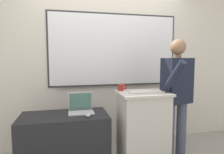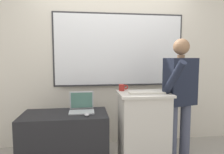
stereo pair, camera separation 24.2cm
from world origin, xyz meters
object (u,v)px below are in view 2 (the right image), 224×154
Objects in this scene: wireless_keyboard at (147,93)px; side_desk at (65,141)px; coffee_mug at (122,87)px; computer_mouse_by_laptop at (87,114)px; lectern_podium at (143,131)px; laptop at (82,105)px; computer_mouse_by_keyboard at (166,92)px; person_presenter at (180,94)px.

side_desk is at bearing 169.81° from wireless_keyboard.
side_desk is 8.53× the size of coffee_mug.
computer_mouse_by_laptop is at bearing -157.12° from coffee_mug.
lectern_podium is 0.49m from wireless_keyboard.
laptop is 3.09× the size of computer_mouse_by_laptop.
wireless_keyboard reaches higher than computer_mouse_by_laptop.
wireless_keyboard is (0.98, -0.18, 0.62)m from side_desk.
wireless_keyboard is at bearing -179.82° from computer_mouse_by_keyboard.
person_presenter is 5.23× the size of laptop.
computer_mouse_by_laptop is at bearing 176.59° from wireless_keyboard.
side_desk is 3.34× the size of laptop.
laptop is 2.55× the size of coffee_mug.
wireless_keyboard is (0.77, -0.27, 0.19)m from laptop.
computer_mouse_by_keyboard is (0.24, 0.00, 0.01)m from wireless_keyboard.
person_presenter is at bearing -10.50° from coffee_mug.
coffee_mug reaches higher than lectern_podium.
laptop is 3.09× the size of computer_mouse_by_keyboard.
person_presenter reaches higher than computer_mouse_by_keyboard.
wireless_keyboard reaches higher than lectern_podium.
computer_mouse_by_keyboard is at bearing -25.38° from coffee_mug.
wireless_keyboard is 0.35m from coffee_mug.
person_presenter is (0.49, 0.04, 0.44)m from lectern_podium.
computer_mouse_by_laptop is 0.57m from coffee_mug.
lectern_podium is at bearing -36.59° from coffee_mug.
coffee_mug reaches higher than computer_mouse_by_laptop.
wireless_keyboard reaches higher than laptop.
computer_mouse_by_keyboard reaches higher than side_desk.
laptop is 0.24m from computer_mouse_by_laptop.
lectern_podium is 0.73m from computer_mouse_by_laptop.
lectern_podium is at bearing 109.51° from wireless_keyboard.
coffee_mug is at bearing 154.62° from computer_mouse_by_keyboard.
computer_mouse_by_keyboard is at bearing -14.73° from laptop.
wireless_keyboard is at bearing -42.49° from coffee_mug.
side_desk is 1.55m from person_presenter.
person_presenter is at bearing 2.84° from computer_mouse_by_laptop.
person_presenter is at bearing 23.63° from computer_mouse_by_keyboard.
coffee_mug is at bearing 143.41° from lectern_podium.
side_desk is 0.48m from laptop.
side_desk is 0.97m from coffee_mug.
coffee_mug is at bearing 4.62° from side_desk.
coffee_mug is (0.72, 0.06, 0.65)m from side_desk.
computer_mouse_by_laptop reaches higher than side_desk.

